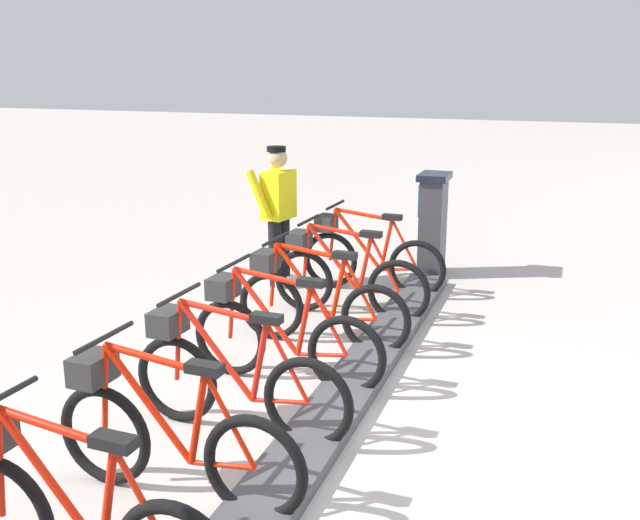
{
  "coord_description": "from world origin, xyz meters",
  "views": [
    {
      "loc": [
        -1.58,
        4.57,
        2.61
      ],
      "look_at": [
        0.5,
        -1.39,
        0.9
      ],
      "focal_mm": 41.4,
      "sensor_mm": 36.0,
      "label": 1
    }
  ],
  "objects_px": {
    "bike_docked_0": "(367,256)",
    "bike_docked_3": "(278,334)",
    "worker_near_rack": "(278,211)",
    "bike_docked_5": "(165,435)",
    "payment_kiosk": "(433,222)",
    "bike_docked_6": "(71,518)",
    "bike_docked_1": "(343,277)",
    "bike_docked_2": "(315,302)",
    "bike_docked_4": "(230,377)"
  },
  "relations": [
    {
      "from": "bike_docked_0",
      "to": "bike_docked_3",
      "type": "distance_m",
      "value": 2.68
    },
    {
      "from": "worker_near_rack",
      "to": "bike_docked_5",
      "type": "bearing_deg",
      "value": 103.62
    },
    {
      "from": "payment_kiosk",
      "to": "worker_near_rack",
      "type": "relative_size",
      "value": 0.77
    },
    {
      "from": "bike_docked_5",
      "to": "bike_docked_6",
      "type": "xyz_separation_m",
      "value": [
        0.0,
        0.89,
        0.0
      ]
    },
    {
      "from": "worker_near_rack",
      "to": "bike_docked_0",
      "type": "bearing_deg",
      "value": -174.64
    },
    {
      "from": "payment_kiosk",
      "to": "bike_docked_1",
      "type": "distance_m",
      "value": 1.97
    },
    {
      "from": "bike_docked_2",
      "to": "bike_docked_6",
      "type": "relative_size",
      "value": 1.0
    },
    {
      "from": "bike_docked_1",
      "to": "worker_near_rack",
      "type": "bearing_deg",
      "value": -36.88
    },
    {
      "from": "bike_docked_4",
      "to": "bike_docked_6",
      "type": "bearing_deg",
      "value": 90.0
    },
    {
      "from": "bike_docked_0",
      "to": "bike_docked_3",
      "type": "height_order",
      "value": "same"
    },
    {
      "from": "bike_docked_0",
      "to": "bike_docked_4",
      "type": "bearing_deg",
      "value": 90.0
    },
    {
      "from": "bike_docked_0",
      "to": "bike_docked_5",
      "type": "relative_size",
      "value": 1.0
    },
    {
      "from": "bike_docked_2",
      "to": "worker_near_rack",
      "type": "distance_m",
      "value": 2.05
    },
    {
      "from": "payment_kiosk",
      "to": "bike_docked_4",
      "type": "xyz_separation_m",
      "value": [
        0.57,
        4.55,
        -0.24
      ]
    },
    {
      "from": "bike_docked_1",
      "to": "bike_docked_3",
      "type": "bearing_deg",
      "value": 90.0
    },
    {
      "from": "bike_docked_5",
      "to": "bike_docked_6",
      "type": "relative_size",
      "value": 1.0
    },
    {
      "from": "bike_docked_4",
      "to": "bike_docked_5",
      "type": "distance_m",
      "value": 0.89
    },
    {
      "from": "bike_docked_4",
      "to": "worker_near_rack",
      "type": "distance_m",
      "value": 3.66
    },
    {
      "from": "bike_docked_3",
      "to": "bike_docked_2",
      "type": "bearing_deg",
      "value": -90.0
    },
    {
      "from": "bike_docked_2",
      "to": "bike_docked_0",
      "type": "bearing_deg",
      "value": -90.0
    },
    {
      "from": "bike_docked_1",
      "to": "bike_docked_6",
      "type": "bearing_deg",
      "value": 90.0
    },
    {
      "from": "payment_kiosk",
      "to": "bike_docked_0",
      "type": "bearing_deg",
      "value": 59.69
    },
    {
      "from": "bike_docked_3",
      "to": "bike_docked_5",
      "type": "bearing_deg",
      "value": 90.0
    },
    {
      "from": "payment_kiosk",
      "to": "bike_docked_5",
      "type": "height_order",
      "value": "payment_kiosk"
    },
    {
      "from": "bike_docked_1",
      "to": "bike_docked_4",
      "type": "xyz_separation_m",
      "value": [
        0.0,
        2.68,
        0.0
      ]
    },
    {
      "from": "bike_docked_1",
      "to": "bike_docked_4",
      "type": "bearing_deg",
      "value": 90.0
    },
    {
      "from": "bike_docked_6",
      "to": "worker_near_rack",
      "type": "distance_m",
      "value": 5.38
    },
    {
      "from": "payment_kiosk",
      "to": "bike_docked_3",
      "type": "relative_size",
      "value": 0.74
    },
    {
      "from": "worker_near_rack",
      "to": "payment_kiosk",
      "type": "bearing_deg",
      "value": -146.53
    },
    {
      "from": "bike_docked_0",
      "to": "bike_docked_2",
      "type": "bearing_deg",
      "value": 90.0
    },
    {
      "from": "bike_docked_2",
      "to": "worker_near_rack",
      "type": "bearing_deg",
      "value": -57.9
    },
    {
      "from": "bike_docked_4",
      "to": "bike_docked_6",
      "type": "relative_size",
      "value": 1.0
    },
    {
      "from": "payment_kiosk",
      "to": "bike_docked_0",
      "type": "height_order",
      "value": "payment_kiosk"
    },
    {
      "from": "bike_docked_4",
      "to": "bike_docked_6",
      "type": "height_order",
      "value": "same"
    },
    {
      "from": "bike_docked_6",
      "to": "bike_docked_3",
      "type": "bearing_deg",
      "value": -90.0
    },
    {
      "from": "bike_docked_4",
      "to": "worker_near_rack",
      "type": "xyz_separation_m",
      "value": [
        1.06,
        -3.47,
        0.48
      ]
    },
    {
      "from": "payment_kiosk",
      "to": "bike_docked_3",
      "type": "distance_m",
      "value": 3.71
    },
    {
      "from": "bike_docked_5",
      "to": "worker_near_rack",
      "type": "height_order",
      "value": "worker_near_rack"
    },
    {
      "from": "bike_docked_4",
      "to": "worker_near_rack",
      "type": "bearing_deg",
      "value": -73.06
    },
    {
      "from": "bike_docked_4",
      "to": "bike_docked_5",
      "type": "relative_size",
      "value": 1.0
    },
    {
      "from": "bike_docked_3",
      "to": "worker_near_rack",
      "type": "height_order",
      "value": "worker_near_rack"
    },
    {
      "from": "bike_docked_2",
      "to": "bike_docked_3",
      "type": "xyz_separation_m",
      "value": [
        0.0,
        0.89,
        0.0
      ]
    },
    {
      "from": "bike_docked_0",
      "to": "bike_docked_3",
      "type": "relative_size",
      "value": 1.0
    },
    {
      "from": "bike_docked_1",
      "to": "bike_docked_2",
      "type": "bearing_deg",
      "value": 90.0
    },
    {
      "from": "bike_docked_1",
      "to": "bike_docked_5",
      "type": "height_order",
      "value": "same"
    },
    {
      "from": "bike_docked_3",
      "to": "bike_docked_5",
      "type": "distance_m",
      "value": 1.79
    },
    {
      "from": "bike_docked_2",
      "to": "bike_docked_3",
      "type": "height_order",
      "value": "same"
    },
    {
      "from": "bike_docked_2",
      "to": "bike_docked_4",
      "type": "bearing_deg",
      "value": 90.0
    },
    {
      "from": "bike_docked_6",
      "to": "bike_docked_5",
      "type": "bearing_deg",
      "value": -90.0
    },
    {
      "from": "bike_docked_1",
      "to": "bike_docked_4",
      "type": "relative_size",
      "value": 1.0
    }
  ]
}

